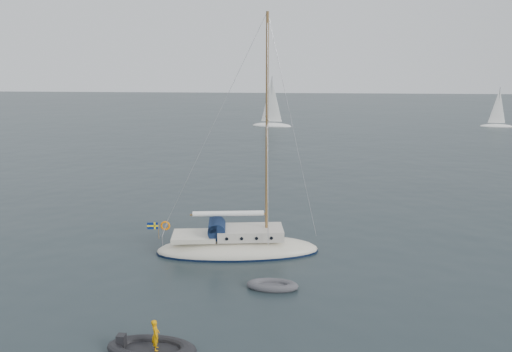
{
  "coord_description": "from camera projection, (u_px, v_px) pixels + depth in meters",
  "views": [
    {
      "loc": [
        -0.55,
        -25.08,
        11.02
      ],
      "look_at": [
        -2.61,
        0.0,
        5.17
      ],
      "focal_mm": 35.0,
      "sensor_mm": 36.0,
      "label": 1
    }
  ],
  "objects": [
    {
      "name": "ground",
      "position": [
        304.0,
        270.0,
        26.79
      ],
      "size": [
        300.0,
        300.0,
        0.0
      ],
      "primitive_type": "plane",
      "color": "black",
      "rests_on": "ground"
    },
    {
      "name": "sailboat",
      "position": [
        238.0,
        235.0,
        29.04
      ],
      "size": [
        9.95,
        2.98,
        14.18
      ],
      "rotation": [
        0.0,
        0.0,
        0.13
      ],
      "color": "beige",
      "rests_on": "ground"
    },
    {
      "name": "dinghy",
      "position": [
        272.0,
        285.0,
        24.66
      ],
      "size": [
        2.57,
        1.16,
        0.37
      ],
      "rotation": [
        0.0,
        0.0,
        -0.04
      ],
      "color": "#49494D",
      "rests_on": "ground"
    },
    {
      "name": "rib",
      "position": [
        151.0,
        348.0,
        19.19
      ],
      "size": [
        3.56,
        1.62,
        1.43
      ],
      "rotation": [
        0.0,
        0.0,
        -0.04
      ],
      "color": "black",
      "rests_on": "ground"
    },
    {
      "name": "distant_yacht_c",
      "position": [
        272.0,
        104.0,
        84.52
      ],
      "size": [
        6.77,
        3.61,
        8.98
      ],
      "rotation": [
        0.0,
        0.0,
        -0.19
      ],
      "color": "white",
      "rests_on": "ground"
    },
    {
      "name": "distant_yacht_b",
      "position": [
        498.0,
        109.0,
        84.08
      ],
      "size": [
        5.31,
        2.83,
        7.04
      ],
      "rotation": [
        0.0,
        0.0,
        -0.05
      ],
      "color": "white",
      "rests_on": "ground"
    }
  ]
}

